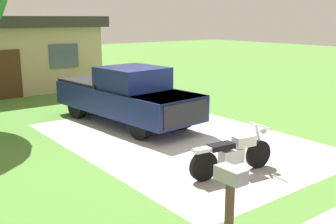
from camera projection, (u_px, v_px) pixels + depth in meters
The scene contains 5 objects.
ground_plane at pixel (179, 139), 11.66m from camera, with size 80.00×80.00×0.00m, color #4F8234.
driveway_pad at pixel (179, 139), 11.66m from camera, with size 5.83×8.48×0.01m, color #A9A9A9.
motorcycle at pixel (233, 154), 8.98m from camera, with size 2.21×0.70×1.09m.
pickup_truck at pixel (124, 95), 13.32m from camera, with size 2.52×5.78×1.90m.
mailbox at pixel (230, 185), 6.03m from camera, with size 0.26×0.48×1.26m.
Camera 1 is at (-7.06, -8.68, 3.41)m, focal length 43.23 mm.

